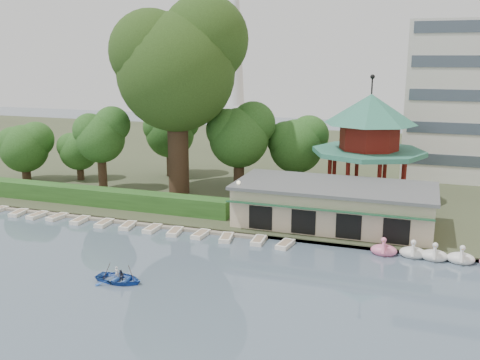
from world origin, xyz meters
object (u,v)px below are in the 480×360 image
at_px(boathouse, 334,204).
at_px(rowboat_with_passengers, 119,275).
at_px(dock, 106,218).
at_px(big_tree, 178,62).
at_px(pavilion, 369,137).

bearing_deg(boathouse, rowboat_with_passengers, -125.78).
relative_size(boathouse, rowboat_with_passengers, 3.65).
bearing_deg(dock, big_tree, 73.90).
relative_size(dock, pavilion, 2.52).
bearing_deg(pavilion, dock, -148.34).
distance_m(dock, rowboat_with_passengers, 15.83).
bearing_deg(rowboat_with_passengers, pavilion, 62.03).
xyz_separation_m(dock, boathouse, (22.00, 4.77, 2.25)).
bearing_deg(dock, pavilion, 31.66).
relative_size(boathouse, big_tree, 0.83).
bearing_deg(dock, rowboat_with_passengers, -53.71).
height_order(dock, boathouse, boathouse).
height_order(dock, rowboat_with_passengers, rowboat_with_passengers).
distance_m(pavilion, rowboat_with_passengers, 31.97).
xyz_separation_m(dock, big_tree, (3.18, 11.01, 15.28)).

